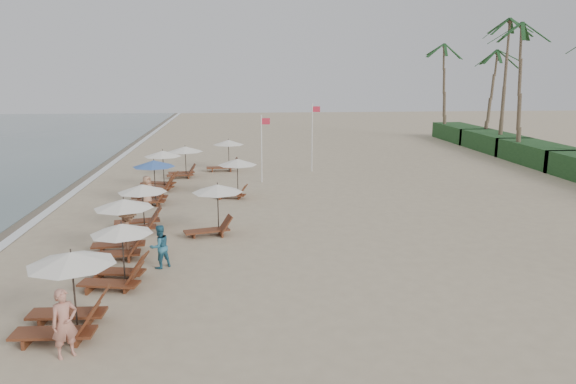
{
  "coord_description": "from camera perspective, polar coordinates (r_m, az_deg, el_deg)",
  "views": [
    {
      "loc": [
        -1.49,
        -17.94,
        7.0
      ],
      "look_at": [
        1.0,
        7.85,
        1.3
      ],
      "focal_mm": 33.95,
      "sensor_mm": 36.0,
      "label": 1
    }
  ],
  "objects": [
    {
      "name": "lounger_station_3",
      "position": [
        25.41,
        -15.49,
        -1.7
      ],
      "size": [
        2.67,
        2.28,
        2.12
      ],
      "color": "brown",
      "rests_on": "ground"
    },
    {
      "name": "beachgoer_mid_a",
      "position": [
        20.43,
        -13.29,
        -5.59
      ],
      "size": [
        0.99,
        0.96,
        1.61
      ],
      "primitive_type": "imported",
      "rotation": [
        0.0,
        0.0,
        3.8
      ],
      "color": "#2D6D87",
      "rests_on": "ground"
    },
    {
      "name": "inland_station_1",
      "position": [
        30.96,
        -5.58,
        2.11
      ],
      "size": [
        2.54,
        2.24,
        2.22
      ],
      "color": "brown",
      "rests_on": "ground"
    },
    {
      "name": "foam_line",
      "position": [
        30.39,
        -23.99,
        -1.98
      ],
      "size": [
        0.5,
        140.0,
        0.02
      ],
      "primitive_type": "cube",
      "color": "white",
      "rests_on": "ground"
    },
    {
      "name": "beachgoer_near",
      "position": [
        14.99,
        -22.37,
        -12.61
      ],
      "size": [
        0.78,
        0.73,
        1.8
      ],
      "primitive_type": "imported",
      "rotation": [
        0.0,
        0.0,
        0.62
      ],
      "color": "tan",
      "rests_on": "ground"
    },
    {
      "name": "ground",
      "position": [
        19.31,
        -0.72,
        -8.84
      ],
      "size": [
        160.0,
        160.0,
        0.0
      ],
      "primitive_type": "plane",
      "color": "tan",
      "rests_on": "ground"
    },
    {
      "name": "flag_pole_far",
      "position": [
        39.13,
        2.59,
        6.06
      ],
      "size": [
        0.6,
        0.08,
        4.86
      ],
      "color": "silver",
      "rests_on": "ground"
    },
    {
      "name": "beachgoer_far_b",
      "position": [
        29.98,
        -14.53,
        0.12
      ],
      "size": [
        0.86,
        0.96,
        1.65
      ],
      "primitive_type": "imported",
      "rotation": [
        0.0,
        0.0,
        1.03
      ],
      "color": "tan",
      "rests_on": "ground"
    },
    {
      "name": "lounger_station_1",
      "position": [
        19.17,
        -17.6,
        -6.43
      ],
      "size": [
        2.53,
        2.19,
        2.13
      ],
      "color": "brown",
      "rests_on": "ground"
    },
    {
      "name": "lounger_station_2",
      "position": [
        22.08,
        -17.36,
        -3.74
      ],
      "size": [
        2.7,
        2.27,
        2.26
      ],
      "color": "brown",
      "rests_on": "ground"
    },
    {
      "name": "wet_sand_band",
      "position": [
        30.83,
        -26.28,
        -2.02
      ],
      "size": [
        3.2,
        140.0,
        0.01
      ],
      "primitive_type": "cube",
      "color": "#6B5E4C",
      "rests_on": "ground"
    },
    {
      "name": "flag_pole_near",
      "position": [
        35.18,
        -2.73,
        4.92
      ],
      "size": [
        0.6,
        0.08,
        4.36
      ],
      "color": "silver",
      "rests_on": "ground"
    },
    {
      "name": "lounger_station_5",
      "position": [
        34.06,
        -13.37,
        2.08
      ],
      "size": [
        2.74,
        2.48,
        2.38
      ],
      "color": "brown",
      "rests_on": "ground"
    },
    {
      "name": "lounger_station_0",
      "position": [
        16.21,
        -22.41,
        -9.92
      ],
      "size": [
        2.78,
        2.37,
        2.31
      ],
      "color": "brown",
      "rests_on": "ground"
    },
    {
      "name": "beachgoer_mid_b",
      "position": [
        21.96,
        -16.36,
        -4.09
      ],
      "size": [
        1.32,
        1.4,
        1.91
      ],
      "primitive_type": "imported",
      "rotation": [
        0.0,
        0.0,
        2.25
      ],
      "color": "#9A6D4E",
      "rests_on": "ground"
    },
    {
      "name": "inland_station_0",
      "position": [
        23.96,
        -7.87,
        -1.3
      ],
      "size": [
        2.73,
        2.24,
        2.22
      ],
      "color": "brown",
      "rests_on": "ground"
    },
    {
      "name": "lounger_station_4",
      "position": [
        30.4,
        -14.2,
        1.0
      ],
      "size": [
        2.59,
        2.28,
        2.39
      ],
      "color": "brown",
      "rests_on": "ground"
    },
    {
      "name": "lounger_station_6",
      "position": [
        37.76,
        -10.95,
        3.32
      ],
      "size": [
        2.56,
        2.41,
        2.1
      ],
      "color": "brown",
      "rests_on": "ground"
    },
    {
      "name": "inland_station_2",
      "position": [
        39.75,
        -6.62,
        4.06
      ],
      "size": [
        2.84,
        2.24,
        2.22
      ],
      "color": "brown",
      "rests_on": "ground"
    }
  ]
}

